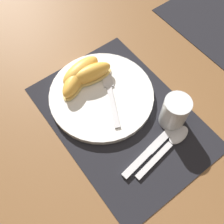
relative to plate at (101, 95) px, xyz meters
name	(u,v)px	position (x,y,z in m)	size (l,w,h in m)	color
ground_plane	(121,117)	(0.08, 0.01, -0.01)	(3.00, 3.00, 0.00)	brown
placemat	(122,117)	(0.08, 0.01, -0.01)	(0.46, 0.32, 0.00)	black
plate	(101,95)	(0.00, 0.00, 0.00)	(0.28, 0.28, 0.02)	white
juice_glass	(174,113)	(0.16, 0.10, 0.03)	(0.07, 0.07, 0.09)	silver
knife	(153,147)	(0.19, 0.01, -0.01)	(0.05, 0.22, 0.01)	silver
spoon	(172,142)	(0.21, 0.06, 0.00)	(0.05, 0.18, 0.01)	silver
fork	(109,90)	(0.00, 0.02, 0.01)	(0.19, 0.11, 0.00)	silver
citrus_wedge_0	(91,74)	(-0.06, 0.01, 0.03)	(0.06, 0.13, 0.05)	#F4DB84
citrus_wedge_1	(81,72)	(-0.08, -0.01, 0.03)	(0.07, 0.13, 0.05)	#F4DB84
citrus_wedge_2	(74,83)	(-0.06, -0.04, 0.03)	(0.09, 0.11, 0.04)	#F4DB84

